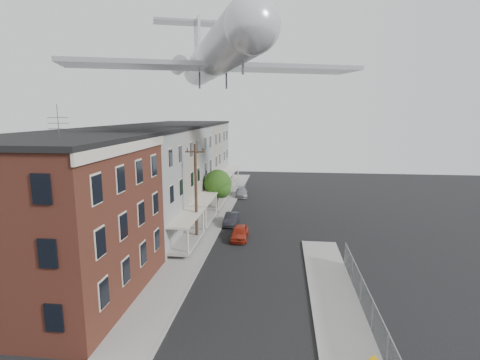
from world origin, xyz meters
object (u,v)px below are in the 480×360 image
Objects in this scene: utility_pole at (196,192)px; car_near at (240,233)px; street_tree at (218,185)px; car_mid at (231,219)px; car_far at (241,192)px; airplane at (213,57)px.

car_near is at bearing 17.51° from utility_pole.
street_tree is 1.38× the size of car_near.
car_mid is 13.51m from car_far.
car_mid is 0.13× the size of airplane.
airplane is (1.34, 2.22, 11.91)m from utility_pole.
street_tree is at bearing 110.85° from car_near.
utility_pole is at bearing -111.30° from car_mid.
car_far is 0.14× the size of airplane.
airplane reaches higher than car_far.
street_tree is 0.18× the size of airplane.
car_mid reaches higher than car_far.
car_far is (-0.40, 13.50, -0.03)m from car_mid.
airplane is at bearing 156.56° from car_near.
car_near is 0.13× the size of airplane.
car_near reaches higher than car_far.
airplane is (-2.46, 1.02, 15.94)m from car_near.
street_tree is 9.85m from car_far.
utility_pole reaches higher than car_far.
street_tree is 15.26m from airplane.
airplane reaches higher than street_tree.
street_tree is 5.50m from car_mid.
car_near is 0.94× the size of car_far.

